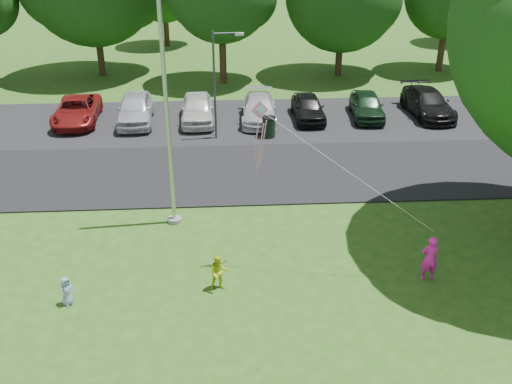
{
  "coord_description": "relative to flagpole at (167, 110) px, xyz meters",
  "views": [
    {
      "loc": [
        -1.7,
        -12.79,
        10.03
      ],
      "look_at": [
        -0.67,
        4.0,
        1.6
      ],
      "focal_mm": 40.0,
      "sensor_mm": 36.0,
      "label": 1
    }
  ],
  "objects": [
    {
      "name": "child_yellow",
      "position": [
        1.57,
        -4.08,
        -3.59
      ],
      "size": [
        0.61,
        0.5,
        1.15
      ],
      "primitive_type": "imported",
      "rotation": [
        0.0,
        0.0,
        0.12
      ],
      "color": "#C5D421",
      "rests_on": "ground"
    },
    {
      "name": "park_road",
      "position": [
        3.5,
        4.0,
        -4.14
      ],
      "size": [
        60.0,
        6.0,
        0.06
      ],
      "primitive_type": "cube",
      "color": "black",
      "rests_on": "ground"
    },
    {
      "name": "flagpole",
      "position": [
        0.0,
        0.0,
        0.0
      ],
      "size": [
        0.5,
        0.5,
        10.0
      ],
      "color": "#B7BABF",
      "rests_on": "ground"
    },
    {
      "name": "kite",
      "position": [
        2.99,
        -2.75,
        0.29
      ],
      "size": [
        5.23,
        1.48,
        3.61
      ],
      "rotation": [
        0.0,
        0.0,
        0.19
      ],
      "color": "pink",
      "rests_on": "ground"
    },
    {
      "name": "woman",
      "position": [
        7.81,
        -3.94,
        -3.44
      ],
      "size": [
        0.53,
        0.35,
        1.45
      ],
      "primitive_type": "imported",
      "rotation": [
        0.0,
        0.0,
        3.15
      ],
      "color": "#FD21B8",
      "rests_on": "ground"
    },
    {
      "name": "child_blue",
      "position": [
        -2.68,
        -4.53,
        -3.73
      ],
      "size": [
        0.5,
        0.51,
        0.88
      ],
      "primitive_type": "imported",
      "rotation": [
        0.0,
        0.0,
        0.81
      ],
      "color": "#879ACF",
      "rests_on": "ground"
    },
    {
      "name": "parking_strip",
      "position": [
        3.5,
        10.5,
        -4.14
      ],
      "size": [
        42.0,
        7.0,
        0.06
      ],
      "primitive_type": "cube",
      "color": "black",
      "rests_on": "ground"
    },
    {
      "name": "ground",
      "position": [
        3.5,
        -5.0,
        -4.17
      ],
      "size": [
        120.0,
        120.0,
        0.0
      ],
      "primitive_type": "plane",
      "color": "#295616",
      "rests_on": "ground"
    },
    {
      "name": "street_lamp",
      "position": [
        1.67,
        8.02,
        -1.08
      ],
      "size": [
        1.44,
        0.31,
        5.13
      ],
      "rotation": [
        0.0,
        0.0,
        0.12
      ],
      "color": "#3F3F44",
      "rests_on": "ground"
    },
    {
      "name": "parked_cars",
      "position": [
        3.05,
        10.53,
        -3.44
      ],
      "size": [
        20.53,
        4.87,
        1.48
      ],
      "color": "maroon",
      "rests_on": "ground"
    },
    {
      "name": "trash_can",
      "position": [
        4.0,
        8.0,
        -3.63
      ],
      "size": [
        0.67,
        0.67,
        1.06
      ],
      "rotation": [
        0.0,
        0.0,
        0.29
      ],
      "color": "black",
      "rests_on": "ground"
    }
  ]
}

